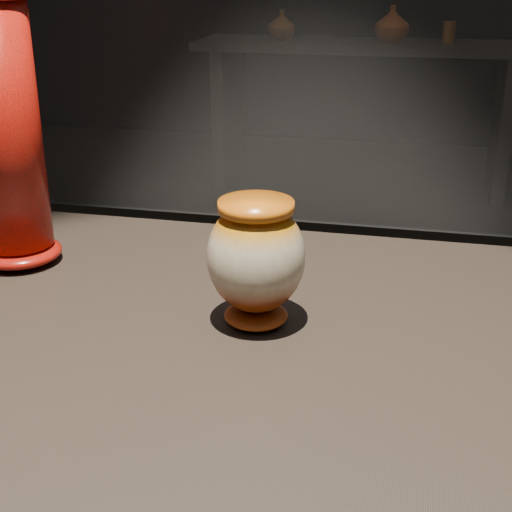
{
  "coord_description": "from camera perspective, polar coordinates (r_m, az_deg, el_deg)",
  "views": [
    {
      "loc": [
        0.13,
        -0.75,
        1.33
      ],
      "look_at": [
        -0.05,
        0.05,
        0.99
      ],
      "focal_mm": 50.0,
      "sensor_mm": 36.0,
      "label": 1
    }
  ],
  "objects": [
    {
      "name": "main_vase",
      "position": [
        0.88,
        0.0,
        -0.18
      ],
      "size": [
        0.14,
        0.14,
        0.16
      ],
      "rotation": [
        0.0,
        0.0,
        -0.19
      ],
      "color": "maroon",
      "rests_on": "display_plinth"
    },
    {
      "name": "tall_vase",
      "position": [
        1.11,
        -19.44,
        8.83
      ],
      "size": [
        0.15,
        0.15,
        0.4
      ],
      "rotation": [
        0.0,
        0.0,
        0.18
      ],
      "color": "red",
      "rests_on": "display_plinth"
    },
    {
      "name": "back_shelf",
      "position": [
        4.52,
        8.43,
        13.29
      ],
      "size": [
        2.0,
        0.6,
        0.9
      ],
      "color": "black",
      "rests_on": "ground"
    },
    {
      "name": "back_vase_left",
      "position": [
        4.52,
        2.06,
        17.98
      ],
      "size": [
        0.2,
        0.2,
        0.17
      ],
      "primitive_type": "imported",
      "rotation": [
        0.0,
        0.0,
        0.2
      ],
      "color": "#8F4E14",
      "rests_on": "back_shelf"
    },
    {
      "name": "back_vase_mid",
      "position": [
        4.44,
        10.84,
        17.77
      ],
      "size": [
        0.23,
        0.23,
        0.21
      ],
      "primitive_type": "imported",
      "rotation": [
        0.0,
        0.0,
        0.15
      ],
      "color": "maroon",
      "rests_on": "back_shelf"
    },
    {
      "name": "back_vase_right",
      "position": [
        4.47,
        15.15,
        16.89
      ],
      "size": [
        0.07,
        0.07,
        0.12
      ],
      "primitive_type": "cylinder",
      "color": "#8F4E14",
      "rests_on": "back_shelf"
    }
  ]
}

